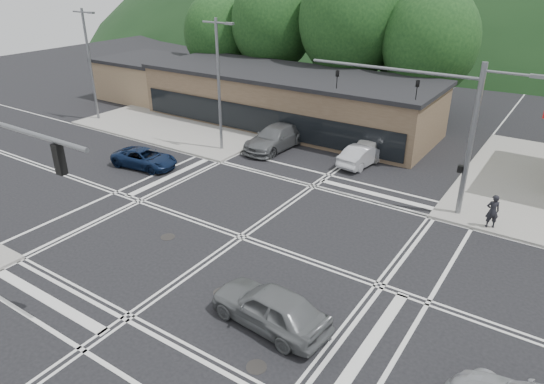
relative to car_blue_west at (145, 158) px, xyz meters
The scene contains 19 objects.
ground 11.34m from the car_blue_west, 19.33° to the right, with size 120.00×120.00×0.00m, color black.
sidewalk_nw 12.07m from the car_blue_west, 111.00° to the left, with size 16.00×16.00×0.15m, color gray.
commercial_row 13.59m from the car_blue_west, 78.57° to the left, with size 24.00×8.00×4.00m, color brown.
commercial_nw 18.83m from the car_blue_west, 135.14° to the left, with size 8.00×7.00×3.60m, color #846B4F.
hill_north 86.91m from the car_blue_west, 82.94° to the left, with size 252.00×126.00×140.00m, color #173317.
tree_n_a 21.54m from the car_blue_west, 99.31° to the left, with size 8.00×8.00×11.75m.
tree_n_b 21.99m from the car_blue_west, 76.99° to the left, with size 9.00×9.00×12.98m.
tree_n_c 24.11m from the car_blue_west, 60.03° to the left, with size 7.60×7.60×10.87m.
tree_n_d 22.02m from the car_blue_west, 115.83° to the left, with size 6.80×6.80×9.76m.
tree_n_e 26.57m from the car_blue_west, 70.31° to the left, with size 8.40×8.40×11.98m.
streetlight_nw 7.23m from the car_blue_west, 66.90° to the left, with size 2.50×0.25×9.00m.
streetlight_w 13.19m from the car_blue_west, 154.99° to the left, with size 2.50×0.25×9.00m.
signal_mast_ne 18.72m from the car_blue_west, 14.18° to the left, with size 11.65×0.30×8.00m.
car_blue_west is the anchor object (origin of this frame).
car_grey_center 17.45m from the car_blue_west, 28.20° to the right, with size 1.89×4.71×1.60m, color slate.
car_queue_a 14.30m from the car_blue_west, 35.26° to the left, with size 1.44×4.13×1.36m, color silver.
car_queue_b 15.54m from the car_blue_west, 41.28° to the left, with size 1.86×4.62×1.58m, color silver.
car_northbound 9.26m from the car_blue_west, 55.98° to the left, with size 2.31×5.68×1.65m, color #595C5E.
pedestrian 20.95m from the car_blue_west, 10.32° to the left, with size 0.64×0.42×1.77m, color black.
Camera 1 is at (12.59, -16.24, 12.11)m, focal length 32.00 mm.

